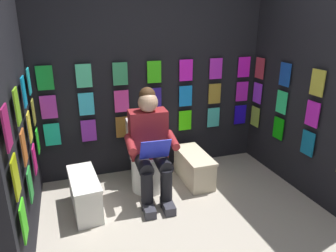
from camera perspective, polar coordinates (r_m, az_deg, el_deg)
name	(u,v)px	position (r m, az deg, el deg)	size (l,w,h in m)	color
display_wall_back	(153,86)	(3.82, -2.87, 7.46)	(2.88, 0.14, 2.16)	black
display_wall_left	(304,94)	(3.68, 23.81, 5.37)	(0.14, 1.82, 2.16)	black
display_wall_right	(13,121)	(2.79, -26.66, 0.90)	(0.14, 1.82, 2.16)	black
toilet	(147,160)	(3.57, -3.94, -6.20)	(0.41, 0.56, 0.77)	white
person_reading	(151,145)	(3.25, -3.23, -3.51)	(0.54, 0.70, 1.19)	maroon
comic_longbox_near	(194,167)	(3.74, 4.80, -7.53)	(0.29, 0.68, 0.35)	beige
comic_longbox_far	(85,194)	(3.29, -15.08, -11.93)	(0.31, 0.68, 0.38)	white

